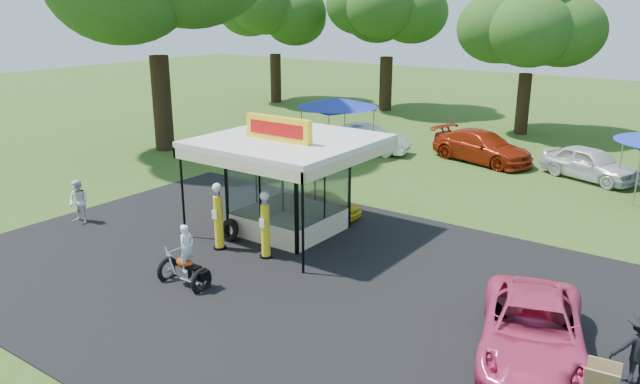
{
  "coord_description": "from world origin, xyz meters",
  "views": [
    {
      "loc": [
        10.95,
        -11.08,
        7.79
      ],
      "look_at": [
        0.05,
        4.0,
        2.09
      ],
      "focal_mm": 35.0,
      "sensor_mm": 36.0,
      "label": 1
    }
  ],
  "objects_px": {
    "pink_sedan": "(533,329)",
    "bg_car_b": "(482,147)",
    "bg_car_a": "(367,139)",
    "spectator_east_a": "(639,348)",
    "kiosk_car": "(326,203)",
    "spectator_west": "(79,202)",
    "gas_pump_right": "(265,227)",
    "gas_pump_left": "(218,218)",
    "motorcycle": "(186,262)",
    "gas_station_kiosk": "(289,183)",
    "bg_car_c": "(590,163)",
    "tent_west": "(337,103)"
  },
  "relations": [
    {
      "from": "gas_pump_right",
      "to": "bg_car_a",
      "type": "height_order",
      "value": "gas_pump_right"
    },
    {
      "from": "kiosk_car",
      "to": "bg_car_b",
      "type": "xyz_separation_m",
      "value": [
        1.6,
        11.37,
        0.3
      ]
    },
    {
      "from": "tent_west",
      "to": "bg_car_c",
      "type": "bearing_deg",
      "value": 11.29
    },
    {
      "from": "kiosk_car",
      "to": "spectator_east_a",
      "type": "distance_m",
      "value": 12.68
    },
    {
      "from": "tent_west",
      "to": "gas_pump_left",
      "type": "bearing_deg",
      "value": -71.27
    },
    {
      "from": "gas_pump_left",
      "to": "spectator_west",
      "type": "distance_m",
      "value": 6.05
    },
    {
      "from": "pink_sedan",
      "to": "gas_pump_right",
      "type": "bearing_deg",
      "value": 156.72
    },
    {
      "from": "gas_pump_left",
      "to": "kiosk_car",
      "type": "relative_size",
      "value": 0.8
    },
    {
      "from": "spectator_east_a",
      "to": "bg_car_c",
      "type": "height_order",
      "value": "spectator_east_a"
    },
    {
      "from": "gas_station_kiosk",
      "to": "kiosk_car",
      "type": "height_order",
      "value": "gas_station_kiosk"
    },
    {
      "from": "gas_station_kiosk",
      "to": "gas_pump_right",
      "type": "distance_m",
      "value": 2.53
    },
    {
      "from": "gas_pump_left",
      "to": "motorcycle",
      "type": "bearing_deg",
      "value": -64.32
    },
    {
      "from": "gas_pump_left",
      "to": "gas_pump_right",
      "type": "relative_size",
      "value": 1.03
    },
    {
      "from": "gas_pump_left",
      "to": "bg_car_c",
      "type": "relative_size",
      "value": 0.51
    },
    {
      "from": "gas_station_kiosk",
      "to": "spectator_west",
      "type": "relative_size",
      "value": 3.32
    },
    {
      "from": "pink_sedan",
      "to": "bg_car_b",
      "type": "xyz_separation_m",
      "value": [
        -7.88,
        16.64,
        0.1
      ]
    },
    {
      "from": "gas_station_kiosk",
      "to": "bg_car_a",
      "type": "xyz_separation_m",
      "value": [
        -4.17,
        11.85,
        -1.03
      ]
    },
    {
      "from": "bg_car_a",
      "to": "spectator_east_a",
      "type": "bearing_deg",
      "value": -146.07
    },
    {
      "from": "bg_car_b",
      "to": "motorcycle",
      "type": "bearing_deg",
      "value": -168.51
    },
    {
      "from": "gas_pump_right",
      "to": "gas_pump_left",
      "type": "bearing_deg",
      "value": -168.59
    },
    {
      "from": "gas_pump_right",
      "to": "tent_west",
      "type": "relative_size",
      "value": 0.52
    },
    {
      "from": "gas_station_kiosk",
      "to": "spectator_west",
      "type": "distance_m",
      "value": 7.81
    },
    {
      "from": "spectator_east_a",
      "to": "bg_car_a",
      "type": "bearing_deg",
      "value": -69.29
    },
    {
      "from": "motorcycle",
      "to": "kiosk_car",
      "type": "bearing_deg",
      "value": 91.8
    },
    {
      "from": "gas_pump_right",
      "to": "kiosk_car",
      "type": "distance_m",
      "value": 4.59
    },
    {
      "from": "motorcycle",
      "to": "bg_car_b",
      "type": "xyz_separation_m",
      "value": [
        1.23,
        18.71,
        0.02
      ]
    },
    {
      "from": "motorcycle",
      "to": "pink_sedan",
      "type": "bearing_deg",
      "value": 11.67
    },
    {
      "from": "spectator_west",
      "to": "tent_west",
      "type": "height_order",
      "value": "tent_west"
    },
    {
      "from": "kiosk_car",
      "to": "spectator_west",
      "type": "bearing_deg",
      "value": 131.41
    },
    {
      "from": "motorcycle",
      "to": "bg_car_c",
      "type": "height_order",
      "value": "motorcycle"
    },
    {
      "from": "bg_car_c",
      "to": "tent_west",
      "type": "relative_size",
      "value": 1.03
    },
    {
      "from": "kiosk_car",
      "to": "spectator_east_a",
      "type": "height_order",
      "value": "spectator_east_a"
    },
    {
      "from": "gas_pump_right",
      "to": "bg_car_c",
      "type": "relative_size",
      "value": 0.5
    },
    {
      "from": "spectator_west",
      "to": "tent_west",
      "type": "xyz_separation_m",
      "value": [
        1.37,
        14.62,
        1.89
      ]
    },
    {
      "from": "spectator_east_a",
      "to": "bg_car_a",
      "type": "height_order",
      "value": "spectator_east_a"
    },
    {
      "from": "gas_station_kiosk",
      "to": "kiosk_car",
      "type": "relative_size",
      "value": 1.92
    },
    {
      "from": "gas_pump_right",
      "to": "bg_car_c",
      "type": "height_order",
      "value": "gas_pump_right"
    },
    {
      "from": "kiosk_car",
      "to": "spectator_west",
      "type": "xyz_separation_m",
      "value": [
        -6.77,
        -5.97,
        0.33
      ]
    },
    {
      "from": "gas_station_kiosk",
      "to": "gas_pump_left",
      "type": "height_order",
      "value": "gas_station_kiosk"
    },
    {
      "from": "spectator_west",
      "to": "bg_car_a",
      "type": "bearing_deg",
      "value": 71.8
    },
    {
      "from": "bg_car_a",
      "to": "gas_pump_left",
      "type": "bearing_deg",
      "value": 179.83
    },
    {
      "from": "kiosk_car",
      "to": "bg_car_a",
      "type": "bearing_deg",
      "value": 23.38
    },
    {
      "from": "gas_pump_left",
      "to": "gas_pump_right",
      "type": "bearing_deg",
      "value": 11.41
    },
    {
      "from": "gas_station_kiosk",
      "to": "bg_car_b",
      "type": "relative_size",
      "value": 1.01
    },
    {
      "from": "gas_pump_right",
      "to": "spectator_east_a",
      "type": "height_order",
      "value": "gas_pump_right"
    },
    {
      "from": "bg_car_b",
      "to": "bg_car_c",
      "type": "relative_size",
      "value": 1.22
    },
    {
      "from": "bg_car_a",
      "to": "spectator_west",
      "type": "bearing_deg",
      "value": 157.4
    },
    {
      "from": "pink_sedan",
      "to": "spectator_east_a",
      "type": "height_order",
      "value": "spectator_east_a"
    },
    {
      "from": "gas_pump_left",
      "to": "bg_car_b",
      "type": "height_order",
      "value": "gas_pump_left"
    },
    {
      "from": "gas_station_kiosk",
      "to": "bg_car_c",
      "type": "xyz_separation_m",
      "value": [
        6.83,
        13.3,
        -1.03
      ]
    }
  ]
}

